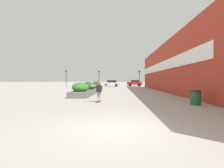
{
  "coord_description": "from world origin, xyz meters",
  "views": [
    {
      "loc": [
        0.19,
        -5.69,
        1.57
      ],
      "look_at": [
        -0.81,
        16.82,
        1.07
      ],
      "focal_mm": 28.0,
      "sensor_mm": 36.0,
      "label": 1
    }
  ],
  "objects_px": {
    "car_center_left": "(111,83)",
    "car_center_right": "(163,83)",
    "car_leftmost": "(135,83)",
    "trash_bin": "(196,98)",
    "traffic_light_far_left": "(66,76)",
    "skateboarder": "(99,89)",
    "traffic_light_left": "(99,76)",
    "skateboard": "(99,101)",
    "traffic_light_right": "(139,76)"
  },
  "relations": [
    {
      "from": "car_center_left",
      "to": "car_center_right",
      "type": "relative_size",
      "value": 0.85
    },
    {
      "from": "car_leftmost",
      "to": "car_center_right",
      "type": "height_order",
      "value": "car_leftmost"
    },
    {
      "from": "trash_bin",
      "to": "traffic_light_far_left",
      "type": "height_order",
      "value": "traffic_light_far_left"
    },
    {
      "from": "skateboarder",
      "to": "traffic_light_far_left",
      "type": "bearing_deg",
      "value": 125.0
    },
    {
      "from": "traffic_light_left",
      "to": "car_center_left",
      "type": "bearing_deg",
      "value": 62.52
    },
    {
      "from": "car_center_right",
      "to": "traffic_light_far_left",
      "type": "height_order",
      "value": "traffic_light_far_left"
    },
    {
      "from": "car_leftmost",
      "to": "car_center_right",
      "type": "relative_size",
      "value": 0.82
    },
    {
      "from": "trash_bin",
      "to": "car_center_left",
      "type": "bearing_deg",
      "value": 102.16
    },
    {
      "from": "traffic_light_far_left",
      "to": "traffic_light_left",
      "type": "bearing_deg",
      "value": -5.08
    },
    {
      "from": "skateboarder",
      "to": "car_center_right",
      "type": "distance_m",
      "value": 34.57
    },
    {
      "from": "skateboard",
      "to": "car_center_left",
      "type": "height_order",
      "value": "car_center_left"
    },
    {
      "from": "trash_bin",
      "to": "car_leftmost",
      "type": "relative_size",
      "value": 0.23
    },
    {
      "from": "car_leftmost",
      "to": "traffic_light_left",
      "type": "distance_m",
      "value": 11.84
    },
    {
      "from": "car_leftmost",
      "to": "skateboarder",
      "type": "bearing_deg",
      "value": 170.97
    },
    {
      "from": "traffic_light_left",
      "to": "trash_bin",
      "type": "bearing_deg",
      "value": -70.82
    },
    {
      "from": "skateboard",
      "to": "traffic_light_left",
      "type": "xyz_separation_m",
      "value": [
        -3.11,
        26.0,
        2.39
      ]
    },
    {
      "from": "trash_bin",
      "to": "car_center_right",
      "type": "height_order",
      "value": "car_center_right"
    },
    {
      "from": "skateboard",
      "to": "skateboarder",
      "type": "xyz_separation_m",
      "value": [
        -0.0,
        0.0,
        0.86
      ]
    },
    {
      "from": "traffic_light_right",
      "to": "traffic_light_far_left",
      "type": "xyz_separation_m",
      "value": [
        -16.38,
        0.9,
        0.09
      ]
    },
    {
      "from": "traffic_light_left",
      "to": "traffic_light_right",
      "type": "height_order",
      "value": "same"
    },
    {
      "from": "traffic_light_left",
      "to": "traffic_light_far_left",
      "type": "height_order",
      "value": "traffic_light_far_left"
    },
    {
      "from": "car_center_right",
      "to": "trash_bin",
      "type": "bearing_deg",
      "value": 169.65
    },
    {
      "from": "skateboarder",
      "to": "traffic_light_right",
      "type": "relative_size",
      "value": 0.38
    },
    {
      "from": "trash_bin",
      "to": "car_leftmost",
      "type": "height_order",
      "value": "car_leftmost"
    },
    {
      "from": "skateboarder",
      "to": "traffic_light_right",
      "type": "xyz_separation_m",
      "value": [
        5.73,
        25.77,
        1.53
      ]
    },
    {
      "from": "skateboarder",
      "to": "traffic_light_right",
      "type": "distance_m",
      "value": 26.44
    },
    {
      "from": "skateboarder",
      "to": "car_center_left",
      "type": "distance_m",
      "value": 30.87
    },
    {
      "from": "skateboard",
      "to": "car_center_right",
      "type": "distance_m",
      "value": 34.58
    },
    {
      "from": "car_center_left",
      "to": "traffic_light_far_left",
      "type": "bearing_deg",
      "value": 112.63
    },
    {
      "from": "skateboard",
      "to": "trash_bin",
      "type": "height_order",
      "value": "trash_bin"
    },
    {
      "from": "traffic_light_far_left",
      "to": "trash_bin",
      "type": "bearing_deg",
      "value": -58.56
    },
    {
      "from": "traffic_light_far_left",
      "to": "car_center_right",
      "type": "bearing_deg",
      "value": 13.69
    },
    {
      "from": "traffic_light_right",
      "to": "traffic_light_left",
      "type": "bearing_deg",
      "value": 178.51
    },
    {
      "from": "skateboarder",
      "to": "car_leftmost",
      "type": "relative_size",
      "value": 0.35
    },
    {
      "from": "skateboard",
      "to": "traffic_light_left",
      "type": "relative_size",
      "value": 0.21
    },
    {
      "from": "traffic_light_right",
      "to": "traffic_light_far_left",
      "type": "distance_m",
      "value": 16.4
    },
    {
      "from": "trash_bin",
      "to": "traffic_light_far_left",
      "type": "relative_size",
      "value": 0.24
    },
    {
      "from": "skateboard",
      "to": "car_center_right",
      "type": "xyz_separation_m",
      "value": [
        12.38,
        32.28,
        0.75
      ]
    },
    {
      "from": "skateboard",
      "to": "car_center_left",
      "type": "relative_size",
      "value": 0.19
    },
    {
      "from": "car_center_left",
      "to": "skateboarder",
      "type": "bearing_deg",
      "value": -178.92
    },
    {
      "from": "skateboarder",
      "to": "traffic_light_left",
      "type": "relative_size",
      "value": 0.38
    },
    {
      "from": "car_leftmost",
      "to": "traffic_light_left",
      "type": "relative_size",
      "value": 1.08
    },
    {
      "from": "car_center_left",
      "to": "car_center_right",
      "type": "distance_m",
      "value": 13.04
    },
    {
      "from": "skateboard",
      "to": "traffic_light_far_left",
      "type": "height_order",
      "value": "traffic_light_far_left"
    },
    {
      "from": "car_center_left",
      "to": "traffic_light_far_left",
      "type": "distance_m",
      "value": 11.05
    },
    {
      "from": "trash_bin",
      "to": "car_center_right",
      "type": "xyz_separation_m",
      "value": [
        6.09,
        33.33,
        0.36
      ]
    },
    {
      "from": "traffic_light_left",
      "to": "car_center_right",
      "type": "bearing_deg",
      "value": 22.06
    },
    {
      "from": "skateboarder",
      "to": "trash_bin",
      "type": "xyz_separation_m",
      "value": [
        6.3,
        -1.06,
        -0.48
      ]
    },
    {
      "from": "skateboard",
      "to": "trash_bin",
      "type": "relative_size",
      "value": 0.85
    },
    {
      "from": "skateboarder",
      "to": "traffic_light_left",
      "type": "distance_m",
      "value": 26.23
    }
  ]
}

